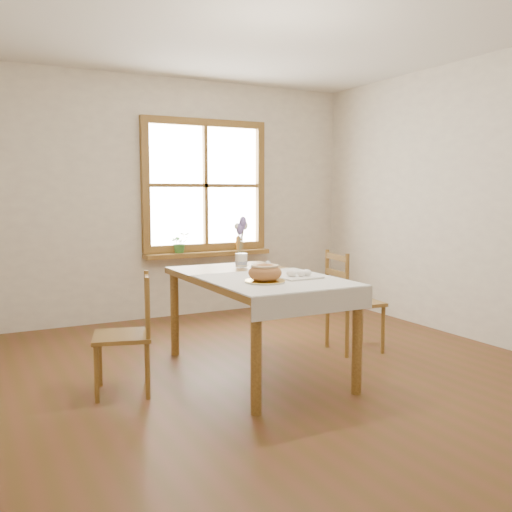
{
  "coord_description": "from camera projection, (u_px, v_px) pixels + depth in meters",
  "views": [
    {
      "loc": [
        -1.99,
        -3.47,
        1.38
      ],
      "look_at": [
        0.0,
        0.3,
        0.9
      ],
      "focal_mm": 40.0,
      "sensor_mm": 36.0,
      "label": 1
    }
  ],
  "objects": [
    {
      "name": "ground",
      "position": [
        275.0,
        383.0,
        4.13
      ],
      "size": [
        5.0,
        5.0,
        0.0
      ],
      "primitive_type": "plane",
      "color": "brown",
      "rests_on": "ground"
    },
    {
      "name": "room_walls",
      "position": [
        276.0,
        145.0,
        3.94
      ],
      "size": [
        4.6,
        5.1,
        2.65
      ],
      "color": "beige",
      "rests_on": "ground"
    },
    {
      "name": "window",
      "position": [
        205.0,
        186.0,
        6.37
      ],
      "size": [
        1.46,
        0.08,
        1.46
      ],
      "color": "olive",
      "rests_on": "ground"
    },
    {
      "name": "window_sill",
      "position": [
        208.0,
        254.0,
        6.4
      ],
      "size": [
        1.46,
        0.2,
        0.05
      ],
      "color": "olive",
      "rests_on": "ground"
    },
    {
      "name": "dining_table",
      "position": [
        256.0,
        287.0,
        4.32
      ],
      "size": [
        0.9,
        1.6,
        0.75
      ],
      "color": "olive",
      "rests_on": "ground"
    },
    {
      "name": "table_linen",
      "position": [
        276.0,
        281.0,
        4.04
      ],
      "size": [
        0.91,
        0.99,
        0.01
      ],
      "primitive_type": "cube",
      "color": "silver",
      "rests_on": "dining_table"
    },
    {
      "name": "chair_left",
      "position": [
        122.0,
        334.0,
        3.9
      ],
      "size": [
        0.49,
        0.48,
        0.82
      ],
      "primitive_type": null,
      "rotation": [
        0.0,
        0.0,
        -1.85
      ],
      "color": "olive",
      "rests_on": "ground"
    },
    {
      "name": "chair_right",
      "position": [
        355.0,
        301.0,
        4.95
      ],
      "size": [
        0.47,
        0.46,
        0.88
      ],
      "primitive_type": null,
      "rotation": [
        0.0,
        0.0,
        1.45
      ],
      "color": "olive",
      "rests_on": "ground"
    },
    {
      "name": "bread_plate",
      "position": [
        265.0,
        281.0,
        3.93
      ],
      "size": [
        0.34,
        0.34,
        0.01
      ],
      "primitive_type": "cylinder",
      "rotation": [
        0.0,
        0.0,
        0.3
      ],
      "color": "silver",
      "rests_on": "table_linen"
    },
    {
      "name": "bread_loaf",
      "position": [
        265.0,
        271.0,
        3.92
      ],
      "size": [
        0.23,
        0.23,
        0.13
      ],
      "primitive_type": "ellipsoid",
      "color": "#A9673C",
      "rests_on": "bread_plate"
    },
    {
      "name": "egg_napkin",
      "position": [
        298.0,
        277.0,
        4.13
      ],
      "size": [
        0.3,
        0.26,
        0.01
      ],
      "primitive_type": "cube",
      "rotation": [
        0.0,
        0.0,
        0.05
      ],
      "color": "silver",
      "rests_on": "table_linen"
    },
    {
      "name": "eggs",
      "position": [
        298.0,
        273.0,
        4.13
      ],
      "size": [
        0.23,
        0.21,
        0.05
      ],
      "primitive_type": null,
      "rotation": [
        0.0,
        0.0,
        0.05
      ],
      "color": "white",
      "rests_on": "egg_napkin"
    },
    {
      "name": "salt_shaker",
      "position": [
        253.0,
        269.0,
        4.29
      ],
      "size": [
        0.06,
        0.06,
        0.08
      ],
      "primitive_type": "cylinder",
      "rotation": [
        0.0,
        0.0,
        0.37
      ],
      "color": "silver",
      "rests_on": "table_linen"
    },
    {
      "name": "pepper_shaker",
      "position": [
        268.0,
        266.0,
        4.45
      ],
      "size": [
        0.05,
        0.05,
        0.08
      ],
      "primitive_type": "cylinder",
      "rotation": [
        0.0,
        0.0,
        -0.09
      ],
      "color": "silver",
      "rests_on": "table_linen"
    },
    {
      "name": "flower_vase",
      "position": [
        241.0,
        261.0,
        4.76
      ],
      "size": [
        0.13,
        0.13,
        0.11
      ],
      "primitive_type": "cylinder",
      "rotation": [
        0.0,
        0.0,
        -0.3
      ],
      "color": "silver",
      "rests_on": "dining_table"
    },
    {
      "name": "lavender_bouquet",
      "position": [
        241.0,
        235.0,
        4.73
      ],
      "size": [
        0.18,
        0.18,
        0.33
      ],
      "primitive_type": null,
      "color": "#665496",
      "rests_on": "flower_vase"
    },
    {
      "name": "potted_plant",
      "position": [
        180.0,
        245.0,
        6.23
      ],
      "size": [
        0.21,
        0.23,
        0.17
      ],
      "primitive_type": "imported",
      "rotation": [
        0.0,
        0.0,
        0.02
      ],
      "color": "#36702C",
      "rests_on": "window_sill"
    },
    {
      "name": "amber_bottle",
      "position": [
        238.0,
        243.0,
        6.56
      ],
      "size": [
        0.07,
        0.07,
        0.16
      ],
      "primitive_type": "cylinder",
      "rotation": [
        0.0,
        0.0,
        -0.26
      ],
      "color": "#AF6D20",
      "rests_on": "window_sill"
    }
  ]
}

